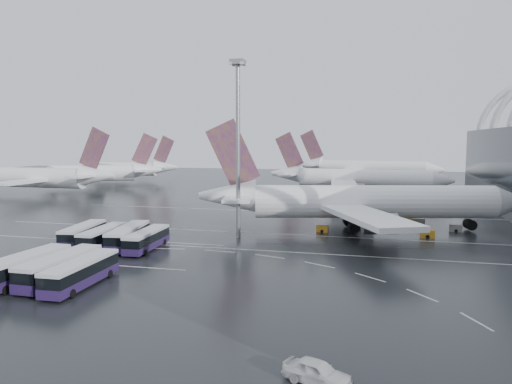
% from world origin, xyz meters
% --- Properties ---
extents(ground, '(420.00, 420.00, 0.00)m').
position_xyz_m(ground, '(0.00, 0.00, 0.00)').
color(ground, black).
rests_on(ground, ground).
extents(lane_marking_near, '(120.00, 0.25, 0.01)m').
position_xyz_m(lane_marking_near, '(0.00, -2.00, 0.01)').
color(lane_marking_near, silver).
rests_on(lane_marking_near, ground).
extents(lane_marking_mid, '(120.00, 0.25, 0.01)m').
position_xyz_m(lane_marking_mid, '(0.00, 12.00, 0.01)').
color(lane_marking_mid, silver).
rests_on(lane_marking_mid, ground).
extents(lane_marking_far, '(120.00, 0.25, 0.01)m').
position_xyz_m(lane_marking_far, '(0.00, 40.00, 0.01)').
color(lane_marking_far, silver).
rests_on(lane_marking_far, ground).
extents(bus_bay_line_south, '(28.00, 0.25, 0.01)m').
position_xyz_m(bus_bay_line_south, '(-24.00, -16.00, 0.01)').
color(bus_bay_line_south, silver).
rests_on(bus_bay_line_south, ground).
extents(bus_bay_line_north, '(28.00, 0.25, 0.01)m').
position_xyz_m(bus_bay_line_north, '(-24.00, 0.00, 0.01)').
color(bus_bay_line_north, silver).
rests_on(bus_bay_line_north, ground).
extents(airliner_main, '(61.97, 53.53, 21.16)m').
position_xyz_m(airliner_main, '(10.32, 19.60, 5.30)').
color(airliner_main, white).
rests_on(airliner_main, ground).
extents(airliner_gate_b, '(56.91, 50.88, 19.75)m').
position_xyz_m(airliner_gate_b, '(6.15, 82.24, 4.94)').
color(airliner_gate_b, white).
rests_on(airliner_gate_b, ground).
extents(airliner_gate_c, '(60.08, 54.74, 21.44)m').
position_xyz_m(airliner_gate_c, '(6.93, 132.56, 5.36)').
color(airliner_gate_c, white).
rests_on(airliner_gate_c, ground).
extents(jet_remote_west, '(48.01, 38.59, 21.05)m').
position_xyz_m(jet_remote_west, '(-85.43, 56.12, 5.43)').
color(jet_remote_west, white).
rests_on(jet_remote_west, ground).
extents(jet_remote_mid, '(43.37, 35.41, 19.73)m').
position_xyz_m(jet_remote_mid, '(-84.64, 85.10, 5.09)').
color(jet_remote_mid, white).
rests_on(jet_remote_mid, ground).
extents(jet_remote_far, '(43.24, 34.75, 18.95)m').
position_xyz_m(jet_remote_far, '(-88.22, 113.98, 4.89)').
color(jet_remote_far, white).
rests_on(jet_remote_far, ground).
extents(bus_row_near_a, '(4.63, 12.84, 3.09)m').
position_xyz_m(bus_row_near_a, '(-33.14, -4.15, 1.70)').
color(bus_row_near_a, '#20133B').
rests_on(bus_row_near_a, ground).
extents(bus_row_near_b, '(3.62, 12.55, 3.05)m').
position_xyz_m(bus_row_near_b, '(-28.56, -5.56, 1.68)').
color(bus_row_near_b, '#20133B').
rests_on(bus_row_near_b, ground).
extents(bus_row_near_c, '(5.25, 13.82, 3.32)m').
position_xyz_m(bus_row_near_c, '(-24.43, -4.88, 1.83)').
color(bus_row_near_c, '#20133B').
rests_on(bus_row_near_c, ground).
extents(bus_row_near_d, '(3.56, 12.53, 3.05)m').
position_xyz_m(bus_row_near_d, '(-20.62, -5.90, 1.67)').
color(bus_row_near_d, '#20133B').
rests_on(bus_row_near_d, ground).
extents(bus_row_far_a, '(3.79, 13.99, 3.41)m').
position_xyz_m(bus_row_far_a, '(-26.60, -26.29, 1.88)').
color(bus_row_far_a, '#20133B').
rests_on(bus_row_far_a, ground).
extents(bus_row_far_b, '(3.31, 13.46, 3.31)m').
position_xyz_m(bus_row_far_b, '(-22.56, -24.84, 1.82)').
color(bus_row_far_b, '#20133B').
rests_on(bus_row_far_b, ground).
extents(bus_row_far_c, '(3.49, 13.01, 3.18)m').
position_xyz_m(bus_row_far_c, '(-19.00, -25.86, 1.74)').
color(bus_row_far_c, '#20133B').
rests_on(bus_row_far_c, ground).
extents(van_curve_b, '(5.44, 3.63, 1.72)m').
position_xyz_m(van_curve_b, '(10.90, -42.35, 0.86)').
color(van_curve_b, silver).
rests_on(van_curve_b, ground).
extents(floodlight_mast, '(2.36, 2.36, 30.77)m').
position_xyz_m(floodlight_mast, '(-9.55, 7.19, 19.35)').
color(floodlight_mast, gray).
rests_on(floodlight_mast, ground).
extents(gse_cart_belly_a, '(2.47, 1.46, 1.35)m').
position_xyz_m(gse_cart_belly_a, '(22.76, 15.34, 0.67)').
color(gse_cart_belly_a, '#BD7F19').
rests_on(gse_cart_belly_a, ground).
extents(gse_cart_belly_b, '(2.37, 1.40, 1.30)m').
position_xyz_m(gse_cart_belly_b, '(22.14, 29.02, 0.65)').
color(gse_cart_belly_b, slate).
rests_on(gse_cart_belly_b, ground).
extents(gse_cart_belly_c, '(2.16, 1.28, 1.18)m').
position_xyz_m(gse_cart_belly_c, '(4.16, 16.20, 0.59)').
color(gse_cart_belly_c, '#BD7F19').
rests_on(gse_cart_belly_c, ground).
extents(gse_cart_belly_d, '(2.22, 1.31, 1.21)m').
position_xyz_m(gse_cart_belly_d, '(28.39, 22.77, 0.61)').
color(gse_cart_belly_d, slate).
rests_on(gse_cart_belly_d, ground).
extents(gse_cart_belly_e, '(2.48, 1.47, 1.35)m').
position_xyz_m(gse_cart_belly_e, '(20.76, 29.67, 0.68)').
color(gse_cart_belly_e, '#BD7F19').
rests_on(gse_cart_belly_e, ground).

